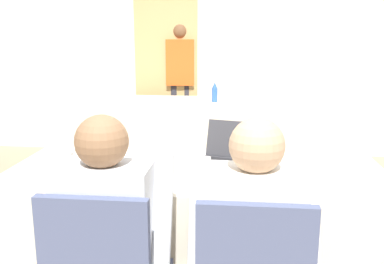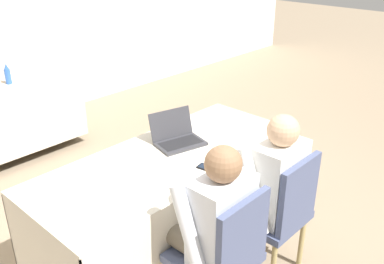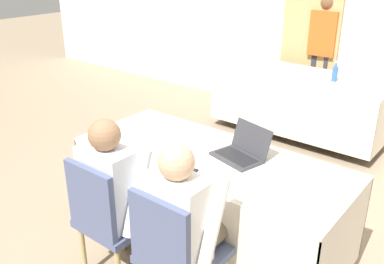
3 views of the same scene
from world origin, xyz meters
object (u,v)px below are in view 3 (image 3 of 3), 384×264
(chair_near_left, at_px, (108,217))
(person_checkered_shirt, at_px, (119,189))
(person_red_shirt, at_px, (323,50))
(water_bottle, at_px, (335,72))
(cell_phone, at_px, (188,173))
(chair_near_right, at_px, (175,252))
(laptop, at_px, (241,152))
(person_white_shirt, at_px, (186,221))

(chair_near_left, bearing_deg, person_checkered_shirt, -90.00)
(person_checkered_shirt, xyz_separation_m, person_red_shirt, (-0.21, 3.68, 0.25))
(water_bottle, height_order, person_checkered_shirt, person_checkered_shirt)
(person_checkered_shirt, bearing_deg, person_red_shirt, -86.79)
(cell_phone, relative_size, person_red_shirt, 0.10)
(chair_near_right, xyz_separation_m, person_checkered_shirt, (-0.56, 0.10, 0.16))
(water_bottle, bearing_deg, laptop, -84.57)
(chair_near_left, relative_size, person_red_shirt, 0.57)
(laptop, distance_m, person_checkered_shirt, 0.87)
(cell_phone, bearing_deg, person_red_shirt, 89.29)
(chair_near_left, bearing_deg, person_red_shirt, -86.88)
(laptop, xyz_separation_m, cell_phone, (-0.13, -0.42, -0.04))
(laptop, height_order, person_checkered_shirt, person_checkered_shirt)
(person_checkered_shirt, bearing_deg, person_white_shirt, -180.00)
(laptop, relative_size, person_checkered_shirt, 0.34)
(cell_phone, relative_size, chair_near_left, 0.17)
(cell_phone, distance_m, chair_near_left, 0.59)
(person_checkered_shirt, bearing_deg, chair_near_right, 169.59)
(cell_phone, relative_size, person_checkered_shirt, 0.14)
(water_bottle, height_order, person_red_shirt, person_red_shirt)
(person_checkered_shirt, height_order, person_white_shirt, same)
(person_white_shirt, bearing_deg, water_bottle, -83.98)
(chair_near_left, height_order, person_checkered_shirt, person_checkered_shirt)
(laptop, height_order, person_red_shirt, person_red_shirt)
(laptop, bearing_deg, chair_near_left, -104.95)
(cell_phone, bearing_deg, water_bottle, 81.92)
(chair_near_right, height_order, person_white_shirt, person_white_shirt)
(person_red_shirt, bearing_deg, laptop, -78.99)
(person_checkered_shirt, distance_m, person_white_shirt, 0.56)
(cell_phone, bearing_deg, laptop, 62.51)
(person_red_shirt, bearing_deg, cell_phone, -82.71)
(person_white_shirt, bearing_deg, chair_near_left, 10.41)
(chair_near_left, bearing_deg, chair_near_right, -180.00)
(chair_near_left, height_order, person_white_shirt, person_white_shirt)
(water_bottle, relative_size, chair_near_left, 0.24)
(laptop, relative_size, water_bottle, 1.80)
(water_bottle, relative_size, person_red_shirt, 0.14)
(chair_near_left, distance_m, person_white_shirt, 0.60)
(cell_phone, height_order, chair_near_right, chair_near_right)
(chair_near_right, relative_size, person_red_shirt, 0.57)
(water_bottle, relative_size, person_white_shirt, 0.19)
(person_checkered_shirt, distance_m, person_red_shirt, 3.70)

